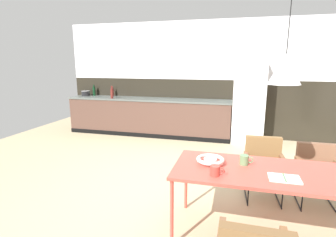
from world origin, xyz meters
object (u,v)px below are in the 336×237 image
(armchair_corner_seat, at_px, (317,167))
(open_book, at_px, (284,178))
(cooking_pot, at_px, (86,93))
(bottle_wine_green, at_px, (94,91))
(mug_short_terracotta, at_px, (215,171))
(pendant_lamp_over_table_near, at_px, (285,69))
(armchair_near_window, at_px, (264,161))
(mug_wide_latte, at_px, (244,160))
(refrigerator_column, at_px, (249,101))
(bottle_vinegar_dark, at_px, (112,93))
(fruit_bowl, at_px, (210,160))
(dining_table, at_px, (276,176))
(bottle_oil_tall, at_px, (113,92))

(armchair_corner_seat, relative_size, open_book, 2.78)
(cooking_pot, bearing_deg, bottle_wine_green, 33.57)
(mug_short_terracotta, relative_size, pendant_lamp_over_table_near, 0.12)
(armchair_near_window, bearing_deg, armchair_corner_seat, 177.98)
(mug_wide_latte, distance_m, pendant_lamp_over_table_near, 0.96)
(pendant_lamp_over_table_near, bearing_deg, refrigerator_column, 92.30)
(bottle_vinegar_dark, bearing_deg, mug_short_terracotta, -51.29)
(armchair_corner_seat, bearing_deg, cooking_pot, -28.62)
(bottle_wine_green, bearing_deg, fruit_bowl, -46.45)
(mug_short_terracotta, relative_size, bottle_vinegar_dark, 0.44)
(refrigerator_column, relative_size, pendant_lamp_over_table_near, 1.68)
(mug_short_terracotta, bearing_deg, dining_table, 23.08)
(mug_short_terracotta, relative_size, cooking_pot, 0.62)
(open_book, bearing_deg, armchair_near_window, 93.53)
(fruit_bowl, xyz_separation_m, open_book, (0.68, -0.19, -0.04))
(mug_short_terracotta, bearing_deg, bottle_wine_green, 132.06)
(open_book, distance_m, pendant_lamp_over_table_near, 0.98)
(bottle_vinegar_dark, bearing_deg, armchair_near_window, -35.16)
(dining_table, distance_m, bottle_wine_green, 5.45)
(dining_table, relative_size, armchair_corner_seat, 2.61)
(dining_table, xyz_separation_m, pendant_lamp_over_table_near, (0.00, 0.03, 1.01))
(bottle_wine_green, height_order, bottle_oil_tall, bottle_wine_green)
(armchair_near_window, distance_m, mug_wide_latte, 0.87)
(open_book, height_order, bottle_wine_green, bottle_wine_green)
(armchair_near_window, bearing_deg, bottle_oil_tall, -41.71)
(refrigerator_column, bearing_deg, armchair_corner_seat, -73.43)
(armchair_corner_seat, xyz_separation_m, pendant_lamp_over_table_near, (-0.62, -0.87, 1.22))
(mug_wide_latte, xyz_separation_m, bottle_oil_tall, (-3.22, 3.54, 0.23))
(armchair_corner_seat, relative_size, bottle_vinegar_dark, 2.46)
(fruit_bowl, bearing_deg, mug_wide_latte, 11.52)
(cooking_pot, bearing_deg, open_book, -40.59)
(open_book, relative_size, mug_short_terracotta, 2.01)
(dining_table, relative_size, fruit_bowl, 6.88)
(refrigerator_column, xyz_separation_m, dining_table, (0.14, -3.45, -0.24))
(dining_table, xyz_separation_m, bottle_wine_green, (-4.05, 3.63, 0.33))
(armchair_near_window, xyz_separation_m, pendant_lamp_over_table_near, (0.02, -0.85, 1.19))
(mug_wide_latte, bearing_deg, bottle_oil_tall, 132.36)
(mug_wide_latte, bearing_deg, open_book, -36.98)
(cooking_pot, bearing_deg, bottle_oil_tall, 9.89)
(refrigerator_column, relative_size, fruit_bowl, 6.53)
(bottle_wine_green, xyz_separation_m, pendant_lamp_over_table_near, (4.05, -3.60, 0.67))
(armchair_corner_seat, distance_m, mug_short_terracotta, 1.67)
(bottle_vinegar_dark, distance_m, pendant_lamp_over_table_near, 4.66)
(fruit_bowl, relative_size, open_book, 1.06)
(dining_table, height_order, mug_wide_latte, mug_wide_latte)
(mug_short_terracotta, bearing_deg, open_book, 7.92)
(dining_table, xyz_separation_m, open_book, (0.05, -0.15, 0.05))
(bottle_oil_tall, bearing_deg, pendant_lamp_over_table_near, -45.70)
(fruit_bowl, bearing_deg, mug_short_terracotta, -75.08)
(armchair_near_window, xyz_separation_m, bottle_oil_tall, (-3.50, 2.75, 0.50))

